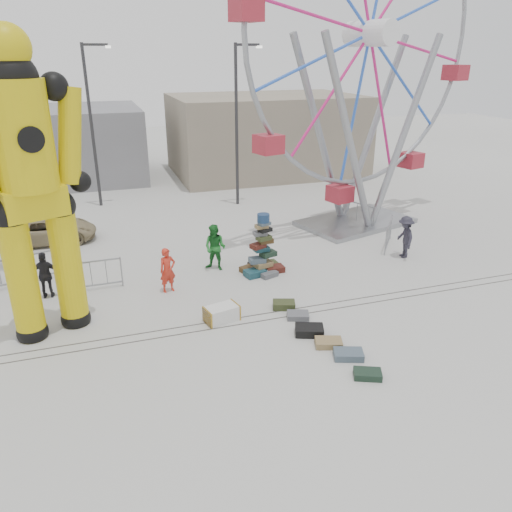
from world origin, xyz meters
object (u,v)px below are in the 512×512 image
object	(u,v)px
suitcase_tower	(262,256)
pedestrian_black	(46,275)
barricade_dummy_c	(91,276)
steamer_trunk	(222,314)
barricade_wheel_back	(357,214)
parked_suv	(47,230)
pedestrian_grey	(405,237)
pedestrian_red	(168,270)
barricade_wheel_front	(389,234)
crash_test_dummy	(30,180)
barricade_dummy_b	(27,269)
lamp_post_right	(238,118)
ferris_wheel	(368,61)
pedestrian_green	(215,248)
lamp_post_left	(93,119)

from	to	relation	value
suitcase_tower	pedestrian_black	distance (m)	7.41
suitcase_tower	barricade_dummy_c	bearing A→B (deg)	166.67
steamer_trunk	barricade_dummy_c	distance (m)	5.01
barricade_dummy_c	barricade_wheel_back	world-z (taller)	same
parked_suv	barricade_dummy_c	bearing A→B (deg)	-162.82
pedestrian_grey	parked_suv	world-z (taller)	pedestrian_grey
barricade_dummy_c	pedestrian_black	size ratio (longest dim) A/B	1.26
suitcase_tower	pedestrian_red	xyz separation A→B (m)	(-3.54, -0.51, 0.14)
barricade_wheel_front	pedestrian_grey	world-z (taller)	pedestrian_grey
crash_test_dummy	barricade_dummy_c	size ratio (longest dim) A/B	4.24
barricade_dummy_c	parked_suv	xyz separation A→B (m)	(-1.69, 5.46, 0.01)
barricade_dummy_b	pedestrian_black	size ratio (longest dim) A/B	1.26
lamp_post_right	crash_test_dummy	xyz separation A→B (m)	(-8.88, -11.00, -0.01)
parked_suv	steamer_trunk	bearing A→B (deg)	-148.87
ferris_wheel	barricade_wheel_front	world-z (taller)	ferris_wheel
crash_test_dummy	lamp_post_right	bearing A→B (deg)	29.54
lamp_post_right	suitcase_tower	world-z (taller)	lamp_post_right
barricade_wheel_front	barricade_wheel_back	size ratio (longest dim) A/B	1.00
crash_test_dummy	suitcase_tower	bearing A→B (deg)	-5.54
ferris_wheel	barricade_wheel_front	bearing A→B (deg)	-109.48
barricade_wheel_back	lamp_post_right	bearing A→B (deg)	-162.22
steamer_trunk	barricade_wheel_front	world-z (taller)	barricade_wheel_front
parked_suv	barricade_wheel_front	bearing A→B (deg)	-110.33
suitcase_tower	pedestrian_green	distance (m)	1.78
ferris_wheel	parked_suv	bearing A→B (deg)	156.07
crash_test_dummy	pedestrian_red	xyz separation A→B (m)	(3.58, 1.53, -3.70)
lamp_post_left	barricade_dummy_c	size ratio (longest dim) A/B	4.00
barricade_dummy_b	barricade_dummy_c	size ratio (longest dim) A/B	1.00
barricade_dummy_b	lamp_post_right	bearing A→B (deg)	18.12
crash_test_dummy	pedestrian_grey	bearing A→B (deg)	-14.05
barricade_wheel_front	pedestrian_black	distance (m)	13.24
parked_suv	suitcase_tower	bearing A→B (deg)	-127.16
pedestrian_grey	lamp_post_right	bearing A→B (deg)	-145.60
ferris_wheel	steamer_trunk	size ratio (longest dim) A/B	14.54
steamer_trunk	ferris_wheel	bearing A→B (deg)	26.81
suitcase_tower	pedestrian_black	bearing A→B (deg)	167.92
lamp_post_right	ferris_wheel	world-z (taller)	ferris_wheel
lamp_post_left	pedestrian_red	bearing A→B (deg)	-81.57
pedestrian_green	lamp_post_right	bearing A→B (deg)	106.07
ferris_wheel	barricade_wheel_back	xyz separation A→B (m)	(-0.02, -0.12, -6.66)
barricade_dummy_b	pedestrian_green	bearing A→B (deg)	-25.57
lamp_post_right	barricade_dummy_c	size ratio (longest dim) A/B	4.00
lamp_post_left	barricade_wheel_front	bearing A→B (deg)	-42.50
ferris_wheel	pedestrian_red	size ratio (longest dim) A/B	9.45
barricade_dummy_b	pedestrian_black	xyz separation A→B (m)	(0.72, -1.31, 0.24)
steamer_trunk	parked_suv	size ratio (longest dim) A/B	0.25
ferris_wheel	pedestrian_grey	world-z (taller)	ferris_wheel
barricade_dummy_b	pedestrian_black	world-z (taller)	pedestrian_black
ferris_wheel	pedestrian_red	distance (m)	12.34
suitcase_tower	ferris_wheel	xyz separation A→B (m)	(6.01, 3.93, 6.58)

